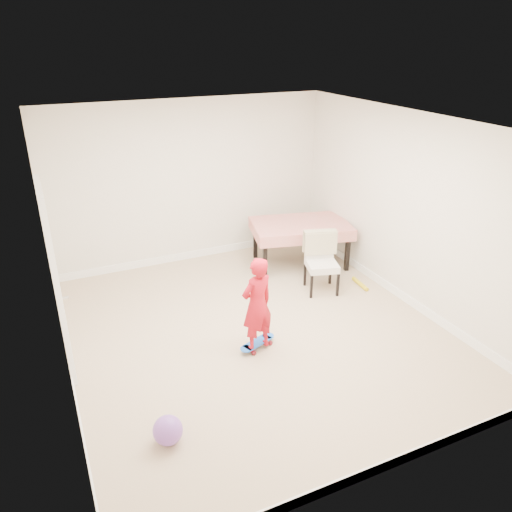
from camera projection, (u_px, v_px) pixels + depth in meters
name	position (u px, v px, depth m)	size (l,w,h in m)	color
ground	(255.00, 331.00, 6.37)	(5.00, 5.00, 0.00)	tan
ceiling	(255.00, 125.00, 5.31)	(4.50, 5.00, 0.04)	white
wall_back	(190.00, 183.00, 7.89)	(4.50, 0.04, 2.60)	silver
wall_front	(391.00, 348.00, 3.78)	(4.50, 0.04, 2.60)	silver
wall_left	(53.00, 272.00, 4.99)	(0.04, 5.00, 2.60)	silver
wall_right	(406.00, 211.00, 6.68)	(0.04, 5.00, 2.60)	silver
door	(56.00, 283.00, 5.35)	(0.10, 0.94, 2.11)	white
baseboard_back	(194.00, 254.00, 8.41)	(4.50, 0.02, 0.12)	white
baseboard_front	(376.00, 469.00, 4.28)	(4.50, 0.02, 0.12)	white
baseboard_left	(71.00, 373.00, 5.49)	(0.02, 5.00, 0.12)	white
baseboard_right	(396.00, 292.00, 7.20)	(0.02, 5.00, 0.12)	white
dining_table	(300.00, 244.00, 8.07)	(1.52, 0.96, 0.71)	red
dining_chair	(322.00, 263.00, 7.18)	(0.48, 0.56, 0.88)	silver
skateboard	(257.00, 344.00, 6.03)	(0.52, 0.19, 0.08)	blue
child	(257.00, 307.00, 5.75)	(0.43, 0.28, 1.18)	red
balloon	(168.00, 430.00, 4.59)	(0.28, 0.28, 0.28)	purple
foam_toy	(360.00, 284.00, 7.49)	(0.06, 0.06, 0.40)	yellow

